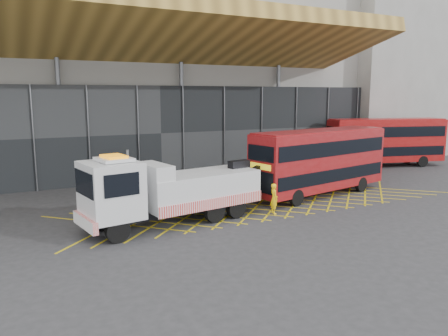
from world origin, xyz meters
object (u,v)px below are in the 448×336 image
bus_second (386,140)px  worker (274,199)px  recovery_truck (169,190)px  bus_towed (320,159)px

bus_second → worker: size_ratio=6.46×
recovery_truck → worker: recovery_truck is taller
recovery_truck → worker: size_ratio=6.54×
recovery_truck → bus_second: bus_second is taller
bus_towed → bus_second: 16.13m
bus_second → worker: 22.61m
recovery_truck → bus_towed: size_ratio=1.03×
recovery_truck → bus_towed: bearing=0.0°
bus_second → recovery_truck: bearing=-146.2°
bus_towed → worker: bearing=-165.0°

